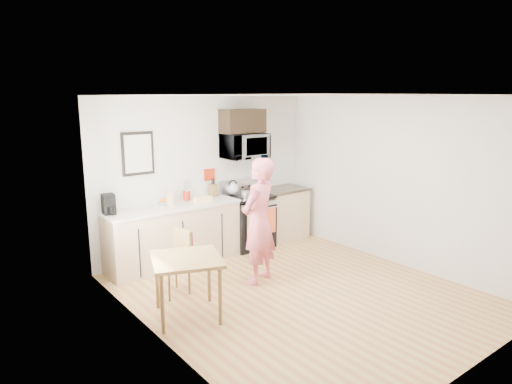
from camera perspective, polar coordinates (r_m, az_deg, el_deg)
floor at (r=6.30m, az=5.35°, el=-12.44°), size 4.60×4.60×0.00m
back_wall at (r=7.69m, az=-6.22°, el=2.16°), size 4.00×0.04×2.60m
front_wall at (r=4.55m, az=25.91°, el=-5.76°), size 4.00×0.04×2.60m
left_wall at (r=4.78m, az=-12.22°, el=-4.01°), size 0.04×4.60×2.60m
right_wall at (r=7.38m, az=17.00°, el=1.30°), size 0.04×4.60×2.60m
ceiling at (r=5.74m, az=5.86°, el=11.94°), size 4.00×4.60×0.04m
window at (r=5.45m, az=-15.63°, el=0.47°), size 0.06×1.40×1.50m
cabinet_left at (r=7.25m, az=-10.24°, el=-5.47°), size 2.10×0.60×0.90m
countertop_left at (r=7.13m, az=-10.37°, el=-1.86°), size 2.14×0.64×0.04m
cabinet_right at (r=8.46m, az=3.27°, el=-2.79°), size 0.84×0.60×0.90m
countertop_right at (r=8.35m, az=3.31°, el=0.33°), size 0.88×0.64×0.04m
range at (r=7.96m, az=-0.98°, el=-3.81°), size 0.76×0.70×1.16m
microwave at (r=7.79m, az=-1.48°, el=5.77°), size 0.76×0.51×0.42m
upper_cabinet at (r=7.80m, az=-1.69°, el=8.86°), size 0.76×0.35×0.40m
wall_art at (r=7.06m, az=-14.55°, el=4.68°), size 0.50×0.04×0.65m
wall_trivet at (r=7.70m, az=-5.85°, el=2.18°), size 0.20×0.02×0.20m
person at (r=6.35m, az=0.36°, el=-3.66°), size 0.76×0.63×1.77m
dining_table at (r=5.47m, az=-8.68°, el=-8.95°), size 0.88×0.88×0.74m
chair at (r=6.19m, az=-9.50°, el=-7.40°), size 0.44×0.40×0.87m
knife_block at (r=7.69m, az=-5.38°, el=0.23°), size 0.11×0.14×0.21m
utensil_crock at (r=7.45m, az=-8.68°, el=0.02°), size 0.11×0.11×0.34m
fruit_bowl at (r=7.21m, az=-11.35°, el=-1.25°), size 0.28×0.28×0.10m
milk_carton at (r=7.08m, az=-10.72°, el=-0.87°), size 0.11×0.11×0.23m
coffee_maker at (r=6.81m, az=-17.91°, el=-1.53°), size 0.18×0.25×0.29m
bread_bag at (r=7.23m, az=-6.65°, el=-0.98°), size 0.27×0.13×0.10m
cake at (r=7.99m, az=0.66°, el=0.13°), size 0.25×0.25×0.08m
kettle at (r=7.88m, az=-2.91°, el=0.48°), size 0.20×0.20×0.26m
pot at (r=7.66m, az=-1.18°, el=-0.29°), size 0.20×0.33×0.10m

